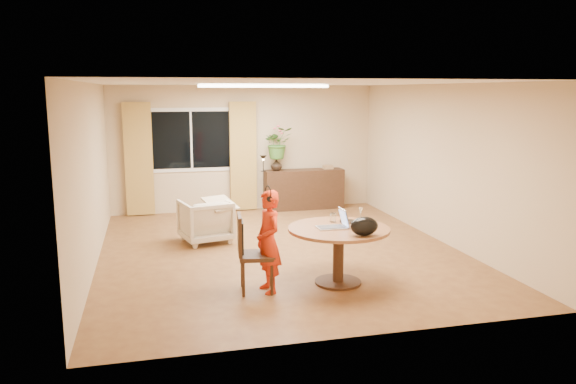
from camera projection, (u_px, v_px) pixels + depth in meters
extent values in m
plane|color=brown|center=(280.00, 251.00, 8.84)|extent=(6.50, 6.50, 0.00)
plane|color=white|center=(280.00, 83.00, 8.38)|extent=(6.50, 6.50, 0.00)
plane|color=tan|center=(245.00, 148.00, 11.72)|extent=(5.50, 0.00, 5.50)
plane|color=tan|center=(92.00, 176.00, 7.96)|extent=(0.00, 6.50, 6.50)
plane|color=tan|center=(442.00, 164.00, 9.26)|extent=(0.00, 6.50, 6.50)
cube|color=white|center=(191.00, 140.00, 11.41)|extent=(1.70, 0.02, 1.30)
cube|color=black|center=(191.00, 140.00, 11.40)|extent=(1.55, 0.01, 1.15)
cube|color=white|center=(191.00, 140.00, 11.39)|extent=(0.04, 0.01, 1.15)
cube|color=olive|center=(139.00, 159.00, 11.15)|extent=(0.55, 0.08, 2.25)
cube|color=olive|center=(243.00, 156.00, 11.64)|extent=(0.55, 0.08, 2.25)
cube|color=white|center=(264.00, 86.00, 9.53)|extent=(2.20, 0.35, 0.05)
cylinder|color=brown|center=(339.00, 229.00, 7.23)|extent=(1.32, 1.32, 0.04)
cylinder|color=#321F10|center=(338.00, 257.00, 7.30)|extent=(0.14, 0.14, 0.71)
cylinder|color=#321F10|center=(338.00, 282.00, 7.36)|extent=(0.61, 0.61, 0.03)
imported|color=red|center=(268.00, 242.00, 6.95)|extent=(0.52, 0.39, 1.29)
imported|color=beige|center=(206.00, 221.00, 9.31)|extent=(0.93, 0.94, 0.72)
cube|color=#321F10|center=(304.00, 189.00, 11.93)|extent=(1.68, 0.41, 0.84)
imported|color=black|center=(276.00, 165.00, 11.70)|extent=(0.30, 0.30, 0.25)
imported|color=#296E2C|center=(278.00, 143.00, 11.62)|extent=(0.63, 0.56, 0.66)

